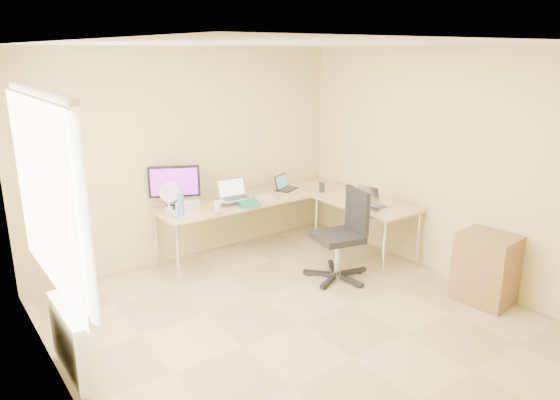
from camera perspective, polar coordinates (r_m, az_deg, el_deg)
floor at (r=5.14m, az=2.35°, el=-13.54°), size 4.50×4.50×0.00m
ceiling at (r=4.46m, az=2.75°, el=16.83°), size 4.50×4.50×0.00m
wall_back at (r=6.50m, az=-9.99°, el=4.88°), size 4.50×0.00×4.50m
wall_front at (r=3.30m, az=27.96°, el=-8.08°), size 4.50×0.00×4.50m
wall_left at (r=3.76m, az=-23.42°, el=-4.61°), size 0.00×4.50×4.50m
wall_right at (r=6.14m, az=18.08°, el=3.66°), size 0.00×4.50×4.50m
desk_main at (r=6.75m, az=-2.56°, el=-2.68°), size 2.65×0.70×0.73m
desk_return at (r=6.61m, az=9.38°, el=-3.30°), size 0.70×1.30×0.73m
monitor at (r=6.26m, az=-11.60°, el=1.45°), size 0.63×0.45×0.52m
book_stack at (r=6.32m, az=-3.58°, el=-0.28°), size 0.32×0.38×0.05m
laptop_center at (r=6.34m, az=-5.02°, el=1.16°), size 0.41×0.32×0.25m
laptop_black at (r=6.98m, az=0.74°, el=1.97°), size 0.39×0.36×0.20m
keyboard at (r=6.55m, az=-2.58°, el=0.17°), size 0.44×0.17×0.02m
mouse at (r=6.47m, az=-0.91°, el=0.05°), size 0.11×0.09×0.03m
mug at (r=6.18m, az=-6.91°, el=-0.56°), size 0.13×0.13×0.10m
cd_stack at (r=6.02m, az=-7.06°, el=-1.35°), size 0.16×0.16×0.03m
water_bottle at (r=5.96m, az=-10.93°, el=-0.51°), size 0.09×0.09×0.27m
papers at (r=6.10m, az=-10.78°, el=-1.41°), size 0.31×0.37×0.01m
white_box at (r=6.27m, az=-10.19°, el=-0.50°), size 0.29×0.26×0.09m
desk_fan at (r=6.25m, az=-12.27°, el=0.38°), size 0.29×0.29×0.31m
black_cup at (r=6.89m, az=4.65°, el=1.42°), size 0.10×0.10×0.13m
laptop_return at (r=6.27m, az=10.55°, el=0.20°), size 0.39×0.32×0.24m
office_chair at (r=5.92m, az=6.40°, el=-4.16°), size 0.76×0.76×1.06m
cabinet at (r=5.82m, az=21.81°, el=-7.14°), size 0.50×0.60×0.76m
radiator at (r=4.53m, az=-22.37°, el=-14.23°), size 0.09×0.80×0.55m
window at (r=4.07m, az=-24.44°, el=0.51°), size 0.10×1.80×1.40m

